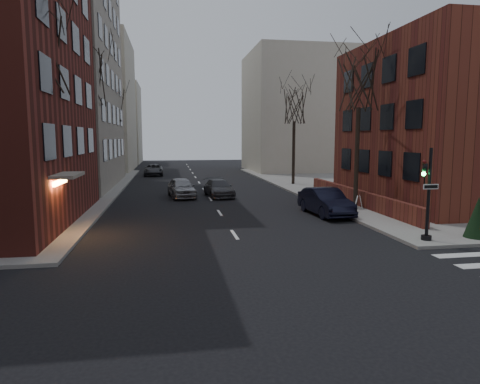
# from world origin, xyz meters

# --- Properties ---
(ground) EXTENTS (160.00, 160.00, 0.00)m
(ground) POSITION_xyz_m (0.00, 0.00, 0.00)
(ground) COLOR black
(ground) RESTS_ON ground
(building_left_tan) EXTENTS (18.00, 18.00, 28.00)m
(building_left_tan) POSITION_xyz_m (-17.00, 34.00, 14.00)
(building_left_tan) COLOR #A19485
(building_left_tan) RESTS_ON ground
(building_right_brick) EXTENTS (12.00, 14.00, 11.00)m
(building_right_brick) POSITION_xyz_m (16.50, 19.00, 5.50)
(building_right_brick) COLOR maroon
(building_right_brick) RESTS_ON ground
(low_wall_right) EXTENTS (0.35, 16.00, 1.00)m
(low_wall_right) POSITION_xyz_m (9.30, 19.00, 0.65)
(low_wall_right) COLOR maroon
(low_wall_right) RESTS_ON sidewalk_far_right
(building_distant_la) EXTENTS (14.00, 16.00, 18.00)m
(building_distant_la) POSITION_xyz_m (-15.00, 55.00, 9.00)
(building_distant_la) COLOR beige
(building_distant_la) RESTS_ON ground
(building_distant_ra) EXTENTS (14.00, 14.00, 16.00)m
(building_distant_ra) POSITION_xyz_m (15.00, 50.00, 8.00)
(building_distant_ra) COLOR beige
(building_distant_ra) RESTS_ON ground
(building_distant_lb) EXTENTS (10.00, 12.00, 14.00)m
(building_distant_lb) POSITION_xyz_m (-13.00, 72.00, 7.00)
(building_distant_lb) COLOR beige
(building_distant_lb) RESTS_ON ground
(traffic_signal) EXTENTS (0.76, 0.44, 4.00)m
(traffic_signal) POSITION_xyz_m (7.94, 8.99, 1.91)
(traffic_signal) COLOR black
(traffic_signal) RESTS_ON sidewalk_far_right
(tree_left_a) EXTENTS (4.18, 4.18, 10.26)m
(tree_left_a) POSITION_xyz_m (-8.80, 14.00, 8.47)
(tree_left_a) COLOR #2D231C
(tree_left_a) RESTS_ON sidewalk_far_left
(tree_left_b) EXTENTS (4.40, 4.40, 10.80)m
(tree_left_b) POSITION_xyz_m (-8.80, 26.00, 8.91)
(tree_left_b) COLOR #2D231C
(tree_left_b) RESTS_ON sidewalk_far_left
(tree_left_c) EXTENTS (3.96, 3.96, 9.72)m
(tree_left_c) POSITION_xyz_m (-8.80, 40.00, 8.03)
(tree_left_c) COLOR #2D231C
(tree_left_c) RESTS_ON sidewalk_far_left
(tree_right_a) EXTENTS (3.96, 3.96, 9.72)m
(tree_right_a) POSITION_xyz_m (8.80, 18.00, 8.03)
(tree_right_a) COLOR #2D231C
(tree_right_a) RESTS_ON sidewalk_far_right
(tree_right_b) EXTENTS (3.74, 3.74, 9.18)m
(tree_right_b) POSITION_xyz_m (8.80, 32.00, 7.59)
(tree_right_b) COLOR #2D231C
(tree_right_b) RESTS_ON sidewalk_far_right
(streetlamp_near) EXTENTS (0.36, 0.36, 6.28)m
(streetlamp_near) POSITION_xyz_m (-8.20, 22.00, 4.24)
(streetlamp_near) COLOR black
(streetlamp_near) RESTS_ON sidewalk_far_left
(streetlamp_far) EXTENTS (0.36, 0.36, 6.28)m
(streetlamp_far) POSITION_xyz_m (-8.20, 42.00, 4.24)
(streetlamp_far) COLOR black
(streetlamp_far) RESTS_ON sidewalk_far_left
(parked_sedan) EXTENTS (2.02, 4.97, 1.60)m
(parked_sedan) POSITION_xyz_m (6.11, 16.24, 0.80)
(parked_sedan) COLOR black
(parked_sedan) RESTS_ON ground
(car_lane_silver) EXTENTS (2.36, 4.65, 1.52)m
(car_lane_silver) POSITION_xyz_m (-2.09, 25.30, 0.76)
(car_lane_silver) COLOR gray
(car_lane_silver) RESTS_ON ground
(car_lane_gray) EXTENTS (2.28, 4.71, 1.32)m
(car_lane_gray) POSITION_xyz_m (0.80, 25.27, 0.66)
(car_lane_gray) COLOR #414146
(car_lane_gray) RESTS_ON ground
(car_lane_far) EXTENTS (2.33, 4.92, 1.36)m
(car_lane_far) POSITION_xyz_m (-4.85, 45.18, 0.68)
(car_lane_far) COLOR #38383D
(car_lane_far) RESTS_ON ground
(sandwich_board) EXTENTS (0.52, 0.61, 0.82)m
(sandwich_board) POSITION_xyz_m (8.72, 17.34, 0.56)
(sandwich_board) COLOR white
(sandwich_board) RESTS_ON sidewalk_far_right
(evergreen_shrub) EXTENTS (1.39, 1.39, 1.83)m
(evergreen_shrub) POSITION_xyz_m (10.50, 9.07, 1.07)
(evergreen_shrub) COLOR black
(evergreen_shrub) RESTS_ON sidewalk_far_right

